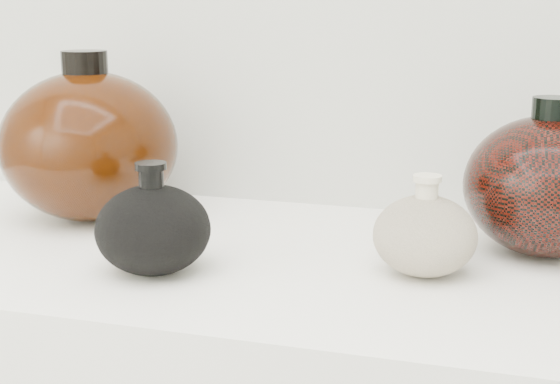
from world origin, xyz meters
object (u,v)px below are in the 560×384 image
(cream_gourd_vase, at_px, (425,235))
(left_round_pot, at_px, (89,145))
(black_gourd_vase, at_px, (153,229))
(right_round_pot, at_px, (548,185))

(cream_gourd_vase, height_order, left_round_pot, left_round_pot)
(black_gourd_vase, xyz_separation_m, left_round_pot, (-0.19, 0.19, 0.05))
(black_gourd_vase, height_order, left_round_pot, left_round_pot)
(black_gourd_vase, relative_size, cream_gourd_vase, 1.24)
(black_gourd_vase, bearing_deg, left_round_pot, 134.74)
(cream_gourd_vase, distance_m, right_round_pot, 0.18)
(black_gourd_vase, bearing_deg, right_round_pot, 24.98)
(cream_gourd_vase, bearing_deg, left_round_pot, 167.64)
(left_round_pot, bearing_deg, right_round_pot, 1.15)
(cream_gourd_vase, distance_m, left_round_pot, 0.50)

